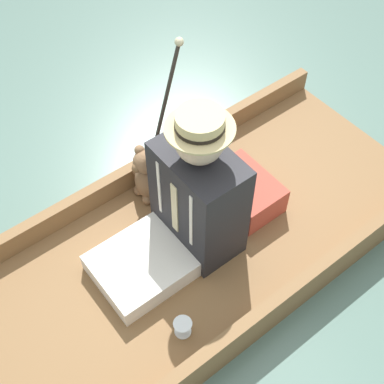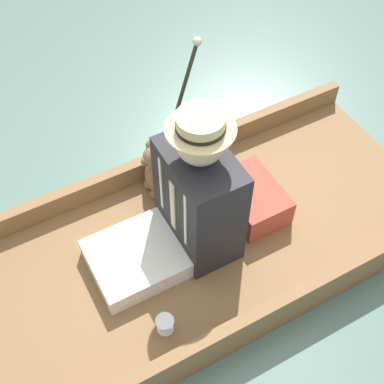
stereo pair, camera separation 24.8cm
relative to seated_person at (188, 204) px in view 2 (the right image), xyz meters
name	(u,v)px [view 2 (the right image)]	position (x,y,z in m)	size (l,w,h in m)	color
ground_plane	(201,251)	(-0.03, -0.06, -0.43)	(16.00, 16.00, 0.00)	slate
punt_boat	(201,244)	(-0.03, -0.06, -0.36)	(1.13, 2.55, 0.25)	brown
seat_cushion	(252,198)	(0.02, -0.40, -0.24)	(0.39, 0.27, 0.17)	#B24738
seated_person	(188,204)	(0.00, 0.00, 0.00)	(0.45, 0.73, 0.86)	white
teddy_bear	(156,171)	(0.38, -0.01, -0.15)	(0.25, 0.15, 0.36)	#846042
wine_glass	(165,323)	(-0.38, 0.33, -0.26)	(0.09, 0.09, 0.09)	silver
walking_cane	(178,106)	(0.44, -0.18, 0.19)	(0.04, 0.29, 0.88)	#2D2823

